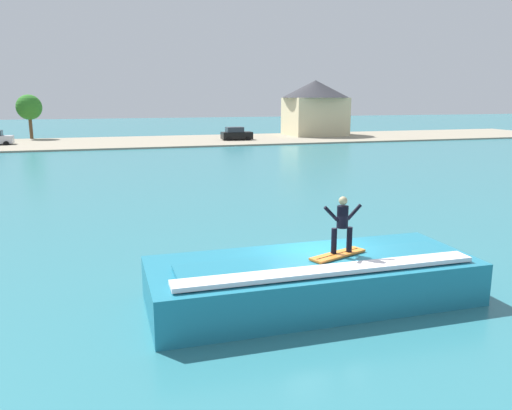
{
  "coord_description": "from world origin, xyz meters",
  "views": [
    {
      "loc": [
        -6.06,
        -13.67,
        5.77
      ],
      "look_at": [
        -0.54,
        4.72,
        1.68
      ],
      "focal_mm": 35.89,
      "sensor_mm": 36.0,
      "label": 1
    }
  ],
  "objects_px": {
    "surfboard": "(338,255)",
    "surfer": "(342,222)",
    "tree_tall_bare": "(29,108)",
    "wave_crest": "(313,280)",
    "house_gabled_white": "(315,105)",
    "car_far_shore": "(236,134)"
  },
  "relations": [
    {
      "from": "surfboard",
      "to": "car_far_shore",
      "type": "relative_size",
      "value": 0.48
    },
    {
      "from": "surfboard",
      "to": "car_far_shore",
      "type": "height_order",
      "value": "car_far_shore"
    },
    {
      "from": "surfboard",
      "to": "house_gabled_white",
      "type": "bearing_deg",
      "value": 67.49
    },
    {
      "from": "car_far_shore",
      "to": "surfboard",
      "type": "bearing_deg",
      "value": -101.47
    },
    {
      "from": "wave_crest",
      "to": "house_gabled_white",
      "type": "height_order",
      "value": "house_gabled_white"
    },
    {
      "from": "surfboard",
      "to": "surfer",
      "type": "xyz_separation_m",
      "value": [
        0.14,
        0.07,
        0.93
      ]
    },
    {
      "from": "wave_crest",
      "to": "surfboard",
      "type": "xyz_separation_m",
      "value": [
        0.66,
        -0.22,
        0.76
      ]
    },
    {
      "from": "surfer",
      "to": "car_far_shore",
      "type": "relative_size",
      "value": 0.41
    },
    {
      "from": "car_far_shore",
      "to": "house_gabled_white",
      "type": "bearing_deg",
      "value": 20.53
    },
    {
      "from": "wave_crest",
      "to": "car_far_shore",
      "type": "distance_m",
      "value": 53.63
    },
    {
      "from": "surfer",
      "to": "tree_tall_bare",
      "type": "xyz_separation_m",
      "value": [
        -15.37,
        62.32,
        1.99
      ]
    },
    {
      "from": "wave_crest",
      "to": "house_gabled_white",
      "type": "distance_m",
      "value": 62.48
    },
    {
      "from": "surfboard",
      "to": "tree_tall_bare",
      "type": "bearing_deg",
      "value": 103.72
    },
    {
      "from": "surfer",
      "to": "tree_tall_bare",
      "type": "relative_size",
      "value": 0.27
    },
    {
      "from": "house_gabled_white",
      "to": "car_far_shore",
      "type": "bearing_deg",
      "value": -159.47
    },
    {
      "from": "surfer",
      "to": "house_gabled_white",
      "type": "bearing_deg",
      "value": 67.59
    },
    {
      "from": "surfboard",
      "to": "surfer",
      "type": "bearing_deg",
      "value": 26.24
    },
    {
      "from": "surfboard",
      "to": "wave_crest",
      "type": "bearing_deg",
      "value": 161.44
    },
    {
      "from": "surfer",
      "to": "car_far_shore",
      "type": "distance_m",
      "value": 53.63
    },
    {
      "from": "surfer",
      "to": "house_gabled_white",
      "type": "distance_m",
      "value": 62.23
    },
    {
      "from": "surfboard",
      "to": "house_gabled_white",
      "type": "xyz_separation_m",
      "value": [
        23.85,
        57.57,
        3.11
      ]
    },
    {
      "from": "tree_tall_bare",
      "to": "surfboard",
      "type": "bearing_deg",
      "value": -76.28
    }
  ]
}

